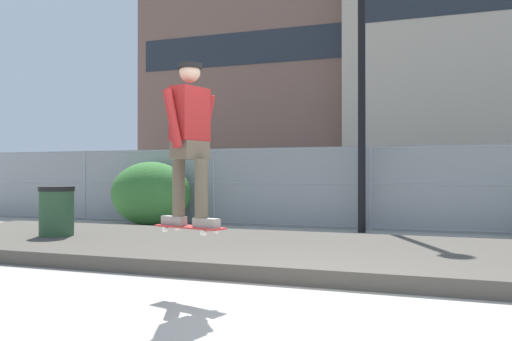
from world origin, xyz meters
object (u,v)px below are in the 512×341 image
Objects in this scene: parked_car_near at (304,187)px; trash_bin at (57,217)px; skateboard at (190,227)px; shrub_left at (151,194)px; street_lamp at (362,13)px; skater at (190,134)px.

trash_bin is at bearing -106.43° from parked_car_near.
skateboard is 4.43m from trash_bin.
shrub_left is 1.92× the size of trash_bin.
street_lamp is at bearing 40.51° from trash_bin.
skater is 10.47m from parked_car_near.
street_lamp is 3.83× the size of shrub_left.
skater is 4.57m from trash_bin.
shrub_left is (-4.13, 6.18, -0.88)m from skater.
parked_car_near is at bearing 97.55° from skateboard.
street_lamp reaches higher than skater.
trash_bin is at bearing -139.49° from street_lamp.
shrub_left reaches higher than skateboard.
street_lamp reaches higher than shrub_left.
trash_bin is (0.42, -3.75, -0.25)m from shrub_left.
skateboard is at bearing -56.27° from shrub_left.
skater is 0.37× the size of parked_car_near.
skater is at bearing -97.77° from street_lamp.
skateboard is 0.50× the size of skater.
shrub_left is 3.78m from trash_bin.
parked_car_near reaches higher than shrub_left.
skater is 7.06m from street_lamp.
trash_bin is at bearing -83.64° from shrub_left.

